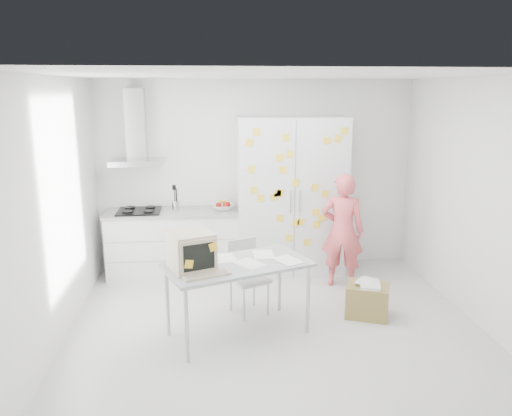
{
  "coord_description": "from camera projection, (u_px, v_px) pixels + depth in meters",
  "views": [
    {
      "loc": [
        -0.74,
        -5.07,
        2.57
      ],
      "look_at": [
        -0.14,
        0.74,
        1.17
      ],
      "focal_mm": 35.0,
      "sensor_mm": 36.0,
      "label": 1
    }
  ],
  "objects": [
    {
      "name": "desk",
      "position": [
        209.0,
        258.0,
        5.06
      ],
      "size": [
        1.65,
        1.22,
        1.18
      ],
      "rotation": [
        0.0,
        0.0,
        0.36
      ],
      "color": "#9AA0A4",
      "rests_on": "ground"
    },
    {
      "name": "tall_cabinet",
      "position": [
        291.0,
        196.0,
        6.99
      ],
      "size": [
        1.5,
        0.68,
        2.2
      ],
      "color": "silver",
      "rests_on": "ground"
    },
    {
      "name": "chair",
      "position": [
        246.0,
        272.0,
        5.8
      ],
      "size": [
        0.52,
        0.52,
        0.87
      ],
      "rotation": [
        0.0,
        0.0,
        0.43
      ],
      "color": "#BBBBB9",
      "rests_on": "ground"
    },
    {
      "name": "counter_run",
      "position": [
        174.0,
        242.0,
        7.0
      ],
      "size": [
        1.84,
        0.63,
        1.28
      ],
      "color": "white",
      "rests_on": "ground"
    },
    {
      "name": "person",
      "position": [
        342.0,
        231.0,
        6.51
      ],
      "size": [
        0.64,
        0.53,
        1.52
      ],
      "primitive_type": "imported",
      "rotation": [
        0.0,
        0.0,
        2.81
      ],
      "color": "#E3585B",
      "rests_on": "ground"
    },
    {
      "name": "walls",
      "position": [
        267.0,
        193.0,
        5.96
      ],
      "size": [
        4.52,
        4.01,
        2.7
      ],
      "color": "white",
      "rests_on": "ground"
    },
    {
      "name": "range_hood",
      "position": [
        136.0,
        135.0,
        6.73
      ],
      "size": [
        0.7,
        0.48,
        1.01
      ],
      "color": "silver",
      "rests_on": "walls"
    },
    {
      "name": "ceiling",
      "position": [
        277.0,
        75.0,
        4.95
      ],
      "size": [
        4.5,
        4.0,
        0.02
      ],
      "primitive_type": "cube",
      "color": "white",
      "rests_on": "walls"
    },
    {
      "name": "floor",
      "position": [
        275.0,
        325.0,
        5.58
      ],
      "size": [
        4.5,
        4.0,
        0.02
      ],
      "primitive_type": "cube",
      "color": "silver",
      "rests_on": "ground"
    },
    {
      "name": "cardboard_box",
      "position": [
        368.0,
        300.0,
        5.75
      ],
      "size": [
        0.58,
        0.53,
        0.41
      ],
      "rotation": [
        0.0,
        0.0,
        -0.39
      ],
      "color": "olive",
      "rests_on": "ground"
    }
  ]
}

